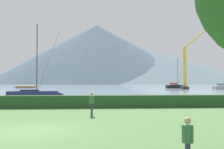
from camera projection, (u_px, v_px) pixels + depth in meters
The scene contains 12 objects.
ground_plane at pixel (32, 131), 12.71m from camera, with size 1000.00×1000.00×0.00m, color #517A42.
harbor_water at pixel (89, 85), 149.36m from camera, with size 320.00×246.00×0.00m, color #8499A8.
hedge_line at pixel (61, 102), 23.69m from camera, with size 80.00×1.20×1.10m, color #284C23.
sailboat_slip_0 at pixel (224, 87), 78.30m from camera, with size 7.19×2.40×9.51m.
sailboat_slip_2 at pixel (176, 86), 90.63m from camera, with size 7.91×3.10×10.43m.
sailboat_slip_4 at pixel (33, 94), 36.49m from camera, with size 7.82×3.61×10.25m.
person_seated_viewer at pixel (188, 135), 8.32m from camera, with size 0.36×0.56×1.25m.
person_standing_walker at pixel (92, 102), 18.10m from camera, with size 0.36×0.57×1.65m.
dock_crane at pixel (186, 70), 78.71m from camera, with size 8.07×2.00×18.14m.
distant_hill_west_ridge at pixel (97, 54), 301.73m from camera, with size 233.45×233.45×66.48m, color #425666.
distant_hill_central_peak at pixel (92, 68), 382.66m from camera, with size 198.45×198.45×43.55m, color #4C6070.
distant_hill_east_ridge at pixel (134, 64), 314.39m from camera, with size 257.72×257.72×46.25m, color slate.
Camera 1 is at (2.97, -13.00, 2.37)m, focal length 42.65 mm.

